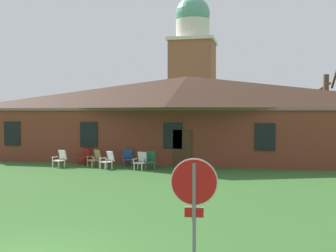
% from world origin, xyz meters
% --- Properties ---
extents(brick_building, '(26.72, 10.40, 5.57)m').
position_xyz_m(brick_building, '(0.00, 20.42, 2.84)').
color(brick_building, brown).
rests_on(brick_building, ground).
extents(dome_tower, '(5.18, 5.18, 16.97)m').
position_xyz_m(dome_tower, '(-2.56, 38.79, 7.67)').
color(dome_tower, '#93563D').
rests_on(dome_tower, ground).
extents(stop_sign, '(0.80, 0.12, 2.38)m').
position_xyz_m(stop_sign, '(3.72, -0.72, 1.68)').
color(stop_sign, slate).
rests_on(stop_sign, ground).
extents(lawn_chair_by_porch, '(0.76, 0.81, 0.96)m').
position_xyz_m(lawn_chair_by_porch, '(-6.10, 13.61, 0.50)').
color(lawn_chair_by_porch, silver).
rests_on(lawn_chair_by_porch, ground).
extents(lawn_chair_near_door, '(0.75, 0.80, 0.96)m').
position_xyz_m(lawn_chair_near_door, '(-5.31, 15.09, 0.50)').
color(lawn_chair_near_door, maroon).
rests_on(lawn_chair_near_door, ground).
extents(lawn_chair_left_end, '(0.85, 0.87, 0.96)m').
position_xyz_m(lawn_chair_left_end, '(-4.28, 14.23, 0.50)').
color(lawn_chair_left_end, tan).
rests_on(lawn_chair_left_end, ground).
extents(lawn_chair_middle, '(0.84, 0.87, 0.96)m').
position_xyz_m(lawn_chair_middle, '(-3.28, 13.63, 0.50)').
color(lawn_chair_middle, white).
rests_on(lawn_chair_middle, ground).
extents(lawn_chair_right_end, '(0.74, 0.79, 0.96)m').
position_xyz_m(lawn_chair_right_end, '(-2.58, 15.02, 0.50)').
color(lawn_chair_right_end, '#2D5693').
rests_on(lawn_chair_right_end, ground).
extents(lawn_chair_far_side, '(0.71, 0.75, 0.96)m').
position_xyz_m(lawn_chair_far_side, '(-1.40, 13.68, 0.50)').
color(lawn_chair_far_side, silver).
rests_on(lawn_chair_far_side, ground).
extents(lawn_chair_under_eave, '(0.72, 0.76, 0.96)m').
position_xyz_m(lawn_chair_under_eave, '(-0.99, 14.11, 0.50)').
color(lawn_chair_under_eave, '#28704C').
rests_on(lawn_chair_under_eave, ground).
extents(bare_tree_beside_building, '(1.87, 1.67, 6.14)m').
position_xyz_m(bare_tree_beside_building, '(9.16, 21.40, 3.10)').
color(bare_tree_beside_building, brown).
rests_on(bare_tree_beside_building, ground).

